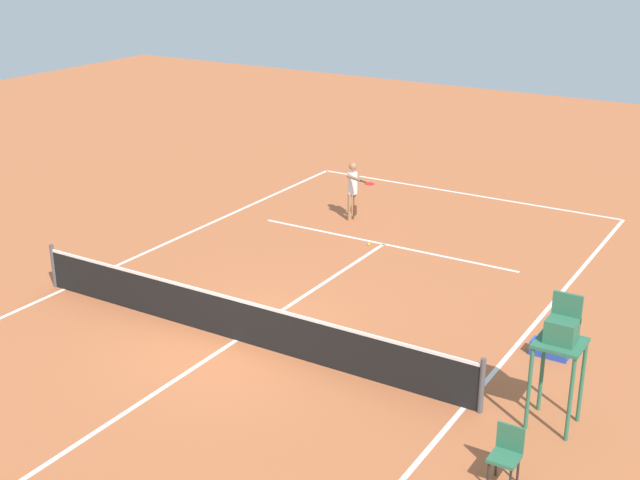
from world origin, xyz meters
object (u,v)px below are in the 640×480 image
(player_serving, at_px, (353,186))
(equipment_bag, at_px, (550,349))
(tennis_ball, at_px, (369,244))
(umpire_chair, at_px, (561,341))
(courtside_chair_near, at_px, (506,453))

(player_serving, xyz_separation_m, equipment_bag, (-7.47, 5.24, -0.88))
(tennis_ball, relative_size, umpire_chair, 0.03)
(equipment_bag, bearing_deg, player_serving, -35.04)
(tennis_ball, distance_m, umpire_chair, 9.31)
(courtside_chair_near, bearing_deg, equipment_bag, -81.57)
(tennis_ball, bearing_deg, equipment_bag, 149.06)
(player_serving, bearing_deg, umpire_chair, 69.21)
(tennis_ball, distance_m, equipment_bag, 7.10)
(player_serving, bearing_deg, courtside_chair_near, 62.08)
(tennis_ball, bearing_deg, umpire_chair, 138.60)
(courtside_chair_near, distance_m, equipment_bag, 4.49)
(tennis_ball, height_order, courtside_chair_near, courtside_chair_near)
(tennis_ball, xyz_separation_m, umpire_chair, (-6.88, 6.07, 1.57))
(umpire_chair, height_order, courtside_chair_near, umpire_chair)
(umpire_chair, bearing_deg, courtside_chair_near, 86.07)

